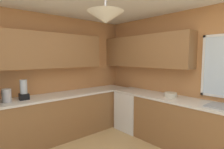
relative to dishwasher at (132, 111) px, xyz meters
The scene contains 7 objects.
room_shell 1.77m from the dishwasher, 76.81° to the right, with size 4.22×4.11×2.62m.
counter_run_left 1.78m from the dishwasher, 111.73° to the right, with size 0.65×3.72×0.91m.
counter_run_back 1.29m from the dishwasher, ahead, with size 3.31×0.65×0.91m.
dishwasher is the anchor object (origin of this frame).
kettle 2.57m from the dishwasher, 104.81° to the right, with size 0.15×0.15×0.23m, color #B7B7BC.
bowl 1.09m from the dishwasher, ahead, with size 0.23×0.23×0.09m, color beige.
blender_appliance 2.33m from the dishwasher, 107.12° to the right, with size 0.15×0.15×0.36m.
Camera 1 is at (1.69, -1.36, 1.67)m, focal length 28.77 mm.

